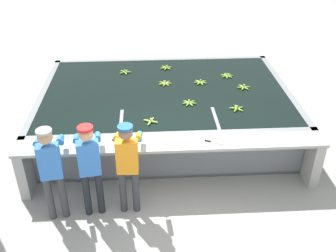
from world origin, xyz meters
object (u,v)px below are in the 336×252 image
banana_bunch_floating_2 (244,87)px  worker_0 (51,166)px  worker_2 (128,161)px  knife_1 (118,142)px  banana_bunch_floating_0 (200,82)px  banana_bunch_floating_3 (227,76)px  knife_0 (212,142)px  banana_bunch_floating_5 (165,83)px  banana_bunch_floating_4 (189,103)px  banana_bunch_floating_7 (237,108)px  banana_bunch_floating_8 (151,121)px  banana_bunch_floating_6 (166,68)px  worker_1 (89,162)px  banana_bunch_floating_1 (125,72)px

banana_bunch_floating_2 → worker_0: bearing=-143.6°
worker_2 → knife_1: 0.57m
banana_bunch_floating_0 → banana_bunch_floating_2: (0.85, -0.29, 0.00)m
banana_bunch_floating_3 → knife_0: 2.63m
banana_bunch_floating_2 → banana_bunch_floating_5: 1.61m
banana_bunch_floating_2 → knife_1: bearing=-142.8°
worker_0 → banana_bunch_floating_0: 3.78m
worker_2 → banana_bunch_floating_4: worker_2 is taller
knife_0 → knife_1: size_ratio=1.19×
knife_1 → banana_bunch_floating_7: bearing=24.8°
banana_bunch_floating_7 → banana_bunch_floating_8: bearing=-167.0°
banana_bunch_floating_3 → banana_bunch_floating_4: 1.53m
knife_1 → banana_bunch_floating_3: bearing=47.7°
knife_0 → banana_bunch_floating_6: bearing=100.6°
banana_bunch_floating_6 → banana_bunch_floating_7: 2.32m
banana_bunch_floating_0 → banana_bunch_floating_4: same height
worker_2 → knife_1: bearing=107.8°
banana_bunch_floating_4 → banana_bunch_floating_6: 1.75m
banana_bunch_floating_0 → banana_bunch_floating_6: 1.06m
worker_0 → worker_1: size_ratio=1.00×
banana_bunch_floating_5 → banana_bunch_floating_7: size_ratio=1.01×
worker_0 → banana_bunch_floating_2: (3.39, 2.50, -0.04)m
banana_bunch_floating_3 → banana_bunch_floating_4: size_ratio=1.00×
banana_bunch_floating_0 → worker_2: bearing=-118.0°
banana_bunch_floating_7 → banana_bunch_floating_5: bearing=137.4°
banana_bunch_floating_3 → knife_0: banana_bunch_floating_3 is taller
banana_bunch_floating_2 → banana_bunch_floating_3: (-0.23, 0.58, -0.00)m
banana_bunch_floating_0 → knife_0: banana_bunch_floating_0 is taller
banana_bunch_floating_2 → knife_1: size_ratio=1.01×
banana_bunch_floating_0 → banana_bunch_floating_7: 1.29m
banana_bunch_floating_1 → banana_bunch_floating_4: size_ratio=0.99×
banana_bunch_floating_7 → knife_0: bearing=-120.5°
worker_0 → knife_0: worker_0 is taller
banana_bunch_floating_4 → worker_2: bearing=-121.6°
worker_0 → banana_bunch_floating_5: worker_0 is taller
banana_bunch_floating_5 → banana_bunch_floating_6: bearing=85.4°
worker_1 → banana_bunch_floating_4: worker_1 is taller
worker_1 → banana_bunch_floating_4: 2.48m
banana_bunch_floating_1 → banana_bunch_floating_7: (2.12, -1.80, 0.00)m
worker_1 → banana_bunch_floating_0: bearing=53.9°
banana_bunch_floating_0 → knife_1: size_ratio=1.00×
banana_bunch_floating_1 → banana_bunch_floating_8: size_ratio=1.02×
banana_bunch_floating_4 → banana_bunch_floating_3: bearing=51.6°
worker_1 → banana_bunch_floating_7: size_ratio=5.73×
worker_2 → banana_bunch_floating_5: (0.70, 2.70, -0.02)m
banana_bunch_floating_2 → banana_bunch_floating_6: bearing=144.0°
worker_0 → banana_bunch_floating_5: 3.31m
banana_bunch_floating_4 → banana_bunch_floating_7: (0.85, -0.27, 0.00)m
banana_bunch_floating_6 → banana_bunch_floating_5: bearing=-94.6°
worker_1 → banana_bunch_floating_1: 3.38m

